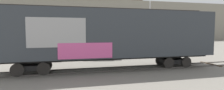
% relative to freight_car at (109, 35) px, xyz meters
% --- Properties ---
extents(ground_plane, '(260.00, 260.00, 0.00)m').
position_rel_freight_car_xyz_m(ground_plane, '(0.07, 0.00, -2.86)').
color(ground_plane, slate).
extents(track, '(60.02, 3.00, 0.08)m').
position_rel_freight_car_xyz_m(track, '(-0.84, -0.01, -2.82)').
color(track, '#4C4742').
rests_on(track, ground_plane).
extents(freight_car, '(17.40, 3.30, 4.98)m').
position_rel_freight_car_xyz_m(freight_car, '(0.00, 0.00, 0.00)').
color(freight_car, '#33383D').
rests_on(freight_car, ground_plane).
extents(flagpole, '(1.35, 0.91, 9.85)m').
position_rel_freight_car_xyz_m(flagpole, '(8.73, 11.50, 3.29)').
color(flagpole, silver).
rests_on(flagpole, ground_plane).
extents(hillside, '(110.24, 28.45, 18.49)m').
position_rel_freight_car_xyz_m(hillside, '(-0.02, 56.69, 4.04)').
color(hillside, gray).
rests_on(hillside, ground_plane).
extents(parked_car_red, '(4.42, 2.06, 1.69)m').
position_rel_freight_car_xyz_m(parked_car_red, '(-5.76, 6.25, -2.02)').
color(parked_car_red, '#B21E1E').
rests_on(parked_car_red, ground_plane).
extents(parked_car_silver, '(4.19, 2.26, 1.67)m').
position_rel_freight_car_xyz_m(parked_car_silver, '(-0.18, 5.82, -2.01)').
color(parked_car_silver, '#B7BABF').
rests_on(parked_car_silver, ground_plane).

